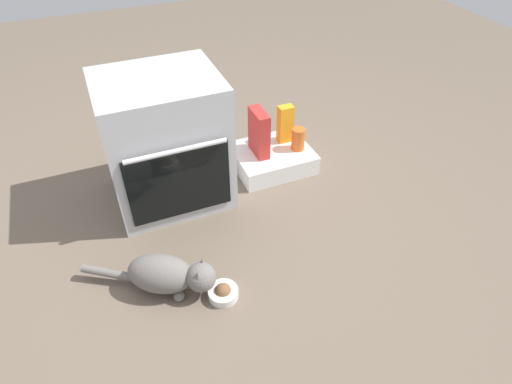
% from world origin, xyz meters
% --- Properties ---
extents(ground, '(8.00, 8.00, 0.00)m').
position_xyz_m(ground, '(0.00, 0.00, 0.00)').
color(ground, '#6B5B4C').
extents(oven, '(0.61, 0.57, 0.72)m').
position_xyz_m(oven, '(-0.01, 0.45, 0.36)').
color(oven, '#B7BABF').
rests_on(oven, ground).
extents(pantry_cabinet, '(0.46, 0.38, 0.12)m').
position_xyz_m(pantry_cabinet, '(0.63, 0.48, 0.06)').
color(pantry_cabinet, white).
rests_on(pantry_cabinet, ground).
extents(food_bowl, '(0.14, 0.14, 0.08)m').
position_xyz_m(food_bowl, '(0.02, -0.34, 0.03)').
color(food_bowl, white).
rests_on(food_bowl, ground).
extents(cat, '(0.56, 0.39, 0.20)m').
position_xyz_m(cat, '(-0.19, -0.21, 0.10)').
color(cat, slate).
rests_on(cat, ground).
extents(cereal_box, '(0.07, 0.18, 0.28)m').
position_xyz_m(cereal_box, '(0.55, 0.49, 0.26)').
color(cereal_box, '#B72D28').
rests_on(cereal_box, pantry_cabinet).
extents(sauce_jar, '(0.08, 0.08, 0.14)m').
position_xyz_m(sauce_jar, '(0.78, 0.43, 0.19)').
color(sauce_jar, '#D16023').
rests_on(sauce_jar, pantry_cabinet).
extents(juice_carton, '(0.09, 0.06, 0.24)m').
position_xyz_m(juice_carton, '(0.75, 0.55, 0.24)').
color(juice_carton, orange).
rests_on(juice_carton, pantry_cabinet).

